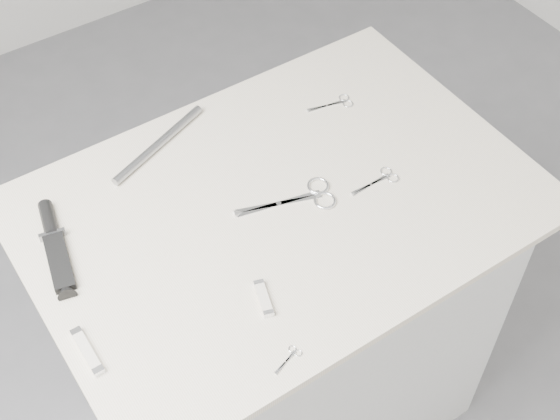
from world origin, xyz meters
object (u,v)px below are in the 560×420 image
embroidery_scissors_b (337,103)px  tiny_scissors (290,357)px  plinth (281,327)px  embroidery_scissors_a (381,179)px  pocket_knife_a (87,351)px  sheathed_knife (54,242)px  metal_rail (159,144)px  pocket_knife_b (264,298)px  large_shears (306,197)px

embroidery_scissors_b → tiny_scissors: size_ratio=1.70×
plinth → embroidery_scissors_a: size_ratio=8.34×
plinth → pocket_knife_a: pocket_knife_a is taller
sheathed_knife → metal_rail: (0.29, 0.12, 0.00)m
pocket_knife_a → embroidery_scissors_b: bearing=-69.3°
embroidery_scissors_b → pocket_knife_a: bearing=-146.7°
embroidery_scissors_a → pocket_knife_b: bearing=-162.5°
tiny_scissors → pocket_knife_b: 0.12m
embroidery_scissors_b → metal_rail: metal_rail is taller
tiny_scissors → pocket_knife_b: pocket_knife_b is taller
plinth → tiny_scissors: (-0.18, -0.30, 0.47)m
embroidery_scissors_b → metal_rail: size_ratio=0.40×
plinth → large_shears: 0.48m
plinth → sheathed_knife: (-0.42, 0.15, 0.48)m
large_shears → embroidery_scissors_b: 0.29m
embroidery_scissors_b → sheathed_knife: 0.68m
tiny_scissors → embroidery_scissors_b: bearing=28.2°
metal_rail → embroidery_scissors_b: bearing=-14.2°
embroidery_scissors_a → metal_rail: (-0.33, 0.33, 0.01)m
large_shears → embroidery_scissors_a: size_ratio=1.87×
large_shears → sheathed_knife: bearing=176.4°
pocket_knife_a → pocket_knife_b: 0.32m
embroidery_scissors_a → embroidery_scissors_b: 0.24m
large_shears → tiny_scissors: (-0.23, -0.28, -0.00)m
plinth → embroidery_scissors_b: (0.26, 0.17, 0.47)m
large_shears → pocket_knife_b: pocket_knife_b is taller
embroidery_scissors_a → large_shears: bearing=163.9°
embroidery_scissors_a → metal_rail: metal_rail is taller
large_shears → metal_rail: bearing=137.7°
plinth → pocket_knife_b: bearing=-131.2°
pocket_knife_b → metal_rail: 0.45m
pocket_knife_b → plinth: bearing=-23.6°
plinth → large_shears: (0.05, -0.02, 0.47)m
embroidery_scissors_b → tiny_scissors: same height
sheathed_knife → pocket_knife_b: size_ratio=2.82×
plinth → pocket_knife_b: (-0.16, -0.18, 0.47)m
plinth → tiny_scissors: 0.59m
embroidery_scissors_a → plinth: bearing=162.2°
pocket_knife_b → metal_rail: (0.03, 0.45, 0.00)m
embroidery_scissors_a → embroidery_scissors_b: (0.06, 0.23, -0.00)m
embroidery_scissors_a → pocket_knife_b: size_ratio=1.39×
tiny_scissors → pocket_knife_a: pocket_knife_a is taller
tiny_scissors → metal_rail: metal_rail is taller
plinth → tiny_scissors: size_ratio=14.50×
plinth → metal_rail: size_ratio=3.37×
sheathed_knife → pocket_knife_a: (-0.05, -0.25, -0.00)m
tiny_scissors → sheathed_knife: sheathed_knife is taller
plinth → tiny_scissors: bearing=-121.2°
tiny_scissors → sheathed_knife: bearing=99.4°
embroidery_scissors_a → embroidery_scissors_b: bearing=75.2°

